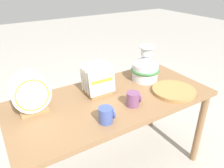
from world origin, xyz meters
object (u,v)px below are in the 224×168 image
object	(u,v)px
dish_rack_square_plates	(98,82)
mug_plum_glaze	(133,99)
mug_cobalt_glaze	(106,115)
dish_rack_round_plates	(31,97)
ceramic_vase	(145,67)
wicker_charger_stack	(174,91)

from	to	relation	value
dish_rack_square_plates	mug_plum_glaze	size ratio (longest dim) A/B	2.30
mug_plum_glaze	mug_cobalt_glaze	size ratio (longest dim) A/B	1.00
dish_rack_round_plates	ceramic_vase	bearing A→B (deg)	-1.12
dish_rack_round_plates	mug_plum_glaze	xyz separation A→B (m)	(0.60, -0.29, -0.06)
ceramic_vase	dish_rack_round_plates	bearing A→B (deg)	178.88
dish_rack_round_plates	mug_plum_glaze	distance (m)	0.67
wicker_charger_stack	mug_cobalt_glaze	world-z (taller)	mug_cobalt_glaze
ceramic_vase	mug_cobalt_glaze	world-z (taller)	ceramic_vase
mug_cobalt_glaze	wicker_charger_stack	bearing A→B (deg)	4.17
mug_cobalt_glaze	mug_plum_glaze	bearing A→B (deg)	14.47
dish_rack_round_plates	mug_cobalt_glaze	bearing A→B (deg)	-45.48
ceramic_vase	dish_rack_round_plates	xyz separation A→B (m)	(-0.92, 0.02, -0.01)
ceramic_vase	mug_plum_glaze	size ratio (longest dim) A/B	3.00
wicker_charger_stack	mug_cobalt_glaze	xyz separation A→B (m)	(-0.62, -0.04, 0.04)
dish_rack_square_plates	wicker_charger_stack	distance (m)	0.58
mug_plum_glaze	mug_cobalt_glaze	xyz separation A→B (m)	(-0.25, -0.06, 0.00)
ceramic_vase	dish_rack_square_plates	size ratio (longest dim) A/B	1.30
dish_rack_round_plates	wicker_charger_stack	size ratio (longest dim) A/B	0.81
mug_cobalt_glaze	ceramic_vase	bearing A→B (deg)	30.35
ceramic_vase	wicker_charger_stack	bearing A→B (deg)	-81.23
ceramic_vase	dish_rack_square_plates	distance (m)	0.45
dish_rack_round_plates	mug_plum_glaze	bearing A→B (deg)	-25.86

